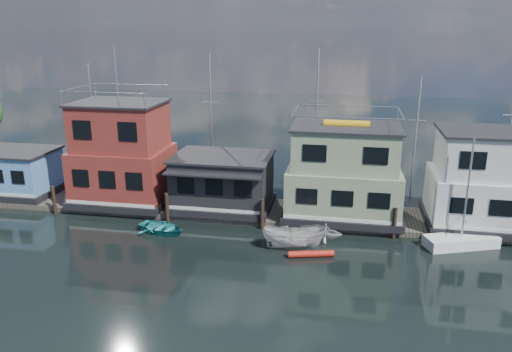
% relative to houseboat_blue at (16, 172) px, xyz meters
% --- Properties ---
extents(ground, '(160.00, 160.00, 0.00)m').
position_rel_houseboat_blue_xyz_m(ground, '(18.00, -12.00, -2.21)').
color(ground, black).
rests_on(ground, ground).
extents(dock, '(48.00, 5.00, 0.40)m').
position_rel_houseboat_blue_xyz_m(dock, '(18.00, 0.00, -2.01)').
color(dock, '#595147').
rests_on(dock, ground).
extents(houseboat_blue, '(6.40, 4.90, 3.66)m').
position_rel_houseboat_blue_xyz_m(houseboat_blue, '(0.00, 0.00, 0.00)').
color(houseboat_blue, black).
rests_on(houseboat_blue, dock).
extents(houseboat_red, '(7.40, 5.90, 11.86)m').
position_rel_houseboat_blue_xyz_m(houseboat_red, '(9.50, 0.00, 1.90)').
color(houseboat_red, black).
rests_on(houseboat_red, dock).
extents(houseboat_dark, '(7.40, 6.10, 4.06)m').
position_rel_houseboat_blue_xyz_m(houseboat_dark, '(17.50, -0.02, 0.21)').
color(houseboat_dark, black).
rests_on(houseboat_dark, dock).
extents(houseboat_green, '(8.40, 5.90, 7.03)m').
position_rel_houseboat_blue_xyz_m(houseboat_green, '(26.50, 0.00, 1.34)').
color(houseboat_green, black).
rests_on(houseboat_green, dock).
extents(houseboat_white, '(8.40, 5.90, 6.66)m').
position_rel_houseboat_blue_xyz_m(houseboat_white, '(36.50, 0.00, 1.33)').
color(houseboat_white, black).
rests_on(houseboat_white, dock).
extents(pilings, '(42.28, 0.28, 2.20)m').
position_rel_houseboat_blue_xyz_m(pilings, '(17.67, -2.80, -1.11)').
color(pilings, '#2D2116').
rests_on(pilings, ground).
extents(background_masts, '(36.40, 0.16, 12.00)m').
position_rel_houseboat_blue_xyz_m(background_masts, '(22.76, 6.00, 3.35)').
color(background_masts, silver).
rests_on(background_masts, ground).
extents(dinghy_white, '(2.53, 2.34, 1.10)m').
position_rel_houseboat_blue_xyz_m(dinghy_white, '(25.61, -3.73, -1.66)').
color(dinghy_white, beige).
rests_on(dinghy_white, ground).
extents(motorboat, '(4.21, 1.91, 1.58)m').
position_rel_houseboat_blue_xyz_m(motorboat, '(23.59, -5.67, -1.42)').
color(motorboat, silver).
rests_on(motorboat, ground).
extents(day_sailer, '(4.95, 3.13, 7.42)m').
position_rel_houseboat_blue_xyz_m(day_sailer, '(34.20, -3.34, -1.77)').
color(day_sailer, silver).
rests_on(day_sailer, ground).
extents(dinghy_teal, '(4.05, 3.36, 0.73)m').
position_rel_houseboat_blue_xyz_m(dinghy_teal, '(14.32, -4.75, -1.84)').
color(dinghy_teal, teal).
rests_on(dinghy_teal, ground).
extents(red_kayak, '(2.86, 1.12, 0.42)m').
position_rel_houseboat_blue_xyz_m(red_kayak, '(24.77, -6.65, -2.00)').
color(red_kayak, red).
rests_on(red_kayak, ground).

